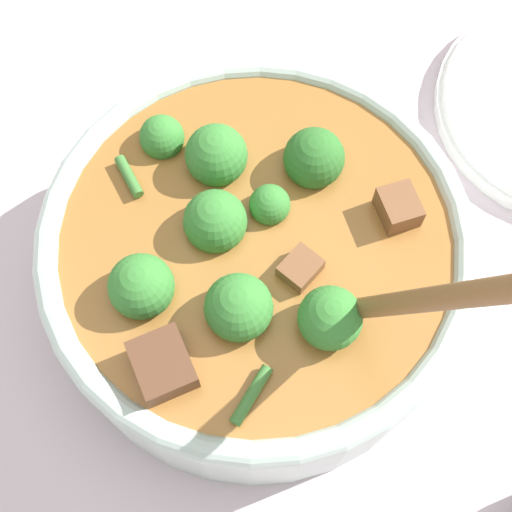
# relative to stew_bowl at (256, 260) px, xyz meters

# --- Properties ---
(ground_plane) EXTENTS (4.00, 4.00, 0.00)m
(ground_plane) POSITION_rel_stew_bowl_xyz_m (-0.00, -0.00, -0.05)
(ground_plane) COLOR silver
(stew_bowl) EXTENTS (0.27, 0.27, 0.23)m
(stew_bowl) POSITION_rel_stew_bowl_xyz_m (0.00, 0.00, 0.00)
(stew_bowl) COLOR #B2C6BC
(stew_bowl) RESTS_ON ground_plane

